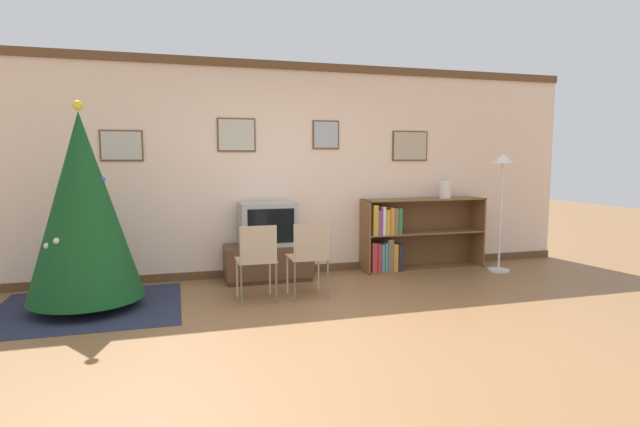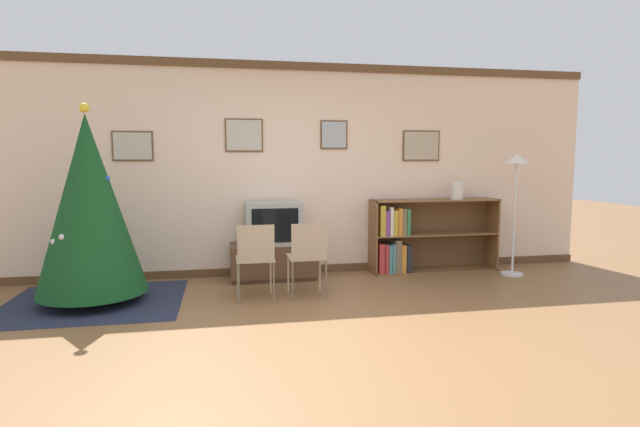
{
  "view_description": "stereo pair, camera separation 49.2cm",
  "coord_description": "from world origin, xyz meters",
  "px_view_note": "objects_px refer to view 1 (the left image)",
  "views": [
    {
      "loc": [
        -1.26,
        -3.84,
        1.5
      ],
      "look_at": [
        0.23,
        1.33,
        0.9
      ],
      "focal_mm": 28.0,
      "sensor_mm": 36.0,
      "label": 1
    },
    {
      "loc": [
        -0.78,
        -3.95,
        1.5
      ],
      "look_at": [
        0.23,
        1.33,
        0.9
      ],
      "focal_mm": 28.0,
      "sensor_mm": 36.0,
      "label": 2
    }
  ],
  "objects_px": {
    "television": "(268,224)",
    "vase": "(445,189)",
    "tv_console": "(268,262)",
    "standing_lamp": "(502,182)",
    "folding_chair_left": "(257,258)",
    "folding_chair_right": "(309,255)",
    "christmas_tree": "(83,207)",
    "bookshelf": "(403,236)"
  },
  "relations": [
    {
      "from": "bookshelf",
      "to": "folding_chair_left",
      "type": "bearing_deg",
      "value": -155.1
    },
    {
      "from": "folding_chair_right",
      "to": "vase",
      "type": "distance_m",
      "value": 2.45
    },
    {
      "from": "standing_lamp",
      "to": "folding_chair_right",
      "type": "bearing_deg",
      "value": -168.78
    },
    {
      "from": "tv_console",
      "to": "vase",
      "type": "xyz_separation_m",
      "value": [
        2.45,
        0.04,
        0.85
      ]
    },
    {
      "from": "vase",
      "to": "folding_chair_left",
      "type": "bearing_deg",
      "value": -160.68
    },
    {
      "from": "television",
      "to": "bookshelf",
      "type": "height_order",
      "value": "television"
    },
    {
      "from": "folding_chair_left",
      "to": "christmas_tree",
      "type": "bearing_deg",
      "value": 171.27
    },
    {
      "from": "christmas_tree",
      "to": "folding_chair_right",
      "type": "distance_m",
      "value": 2.31
    },
    {
      "from": "folding_chair_left",
      "to": "standing_lamp",
      "type": "bearing_deg",
      "value": 9.38
    },
    {
      "from": "tv_console",
      "to": "standing_lamp",
      "type": "xyz_separation_m",
      "value": [
        3.04,
        -0.37,
        0.97
      ]
    },
    {
      "from": "tv_console",
      "to": "folding_chair_right",
      "type": "bearing_deg",
      "value": -73.13
    },
    {
      "from": "bookshelf",
      "to": "television",
      "type": "bearing_deg",
      "value": -177.82
    },
    {
      "from": "bookshelf",
      "to": "tv_console",
      "type": "bearing_deg",
      "value": -177.9
    },
    {
      "from": "television",
      "to": "bookshelf",
      "type": "distance_m",
      "value": 1.87
    },
    {
      "from": "vase",
      "to": "standing_lamp",
      "type": "bearing_deg",
      "value": -34.51
    },
    {
      "from": "christmas_tree",
      "to": "tv_console",
      "type": "distance_m",
      "value": 2.21
    },
    {
      "from": "tv_console",
      "to": "television",
      "type": "height_order",
      "value": "television"
    },
    {
      "from": "standing_lamp",
      "to": "television",
      "type": "bearing_deg",
      "value": 173.08
    },
    {
      "from": "folding_chair_left",
      "to": "television",
      "type": "bearing_deg",
      "value": 73.09
    },
    {
      "from": "television",
      "to": "vase",
      "type": "bearing_deg",
      "value": 0.91
    },
    {
      "from": "standing_lamp",
      "to": "folding_chair_left",
      "type": "bearing_deg",
      "value": -170.62
    },
    {
      "from": "television",
      "to": "folding_chair_right",
      "type": "relative_size",
      "value": 0.83
    },
    {
      "from": "christmas_tree",
      "to": "vase",
      "type": "xyz_separation_m",
      "value": [
        4.39,
        0.7,
        0.05
      ]
    },
    {
      "from": "tv_console",
      "to": "vase",
      "type": "distance_m",
      "value": 2.59
    },
    {
      "from": "vase",
      "to": "standing_lamp",
      "type": "xyz_separation_m",
      "value": [
        0.59,
        -0.41,
        0.12
      ]
    },
    {
      "from": "folding_chair_left",
      "to": "vase",
      "type": "xyz_separation_m",
      "value": [
        2.73,
        0.96,
        0.6
      ]
    },
    {
      "from": "tv_console",
      "to": "folding_chair_left",
      "type": "bearing_deg",
      "value": -106.87
    },
    {
      "from": "television",
      "to": "standing_lamp",
      "type": "xyz_separation_m",
      "value": [
        3.04,
        -0.37,
        0.49
      ]
    },
    {
      "from": "bookshelf",
      "to": "standing_lamp",
      "type": "xyz_separation_m",
      "value": [
        1.19,
        -0.44,
        0.74
      ]
    },
    {
      "from": "folding_chair_right",
      "to": "standing_lamp",
      "type": "height_order",
      "value": "standing_lamp"
    },
    {
      "from": "tv_console",
      "to": "folding_chair_left",
      "type": "relative_size",
      "value": 1.29
    },
    {
      "from": "folding_chair_left",
      "to": "folding_chair_right",
      "type": "relative_size",
      "value": 1.0
    },
    {
      "from": "bookshelf",
      "to": "vase",
      "type": "relative_size",
      "value": 7.28
    },
    {
      "from": "christmas_tree",
      "to": "folding_chair_left",
      "type": "xyz_separation_m",
      "value": [
        1.67,
        -0.26,
        -0.55
      ]
    },
    {
      "from": "christmas_tree",
      "to": "television",
      "type": "distance_m",
      "value": 2.08
    },
    {
      "from": "vase",
      "to": "tv_console",
      "type": "bearing_deg",
      "value": -179.15
    },
    {
      "from": "christmas_tree",
      "to": "folding_chair_right",
      "type": "xyz_separation_m",
      "value": [
        2.23,
        -0.26,
        -0.55
      ]
    },
    {
      "from": "christmas_tree",
      "to": "bookshelf",
      "type": "relative_size",
      "value": 1.2
    },
    {
      "from": "vase",
      "to": "bookshelf",
      "type": "bearing_deg",
      "value": 176.99
    },
    {
      "from": "television",
      "to": "folding_chair_right",
      "type": "distance_m",
      "value": 0.99
    },
    {
      "from": "folding_chair_left",
      "to": "folding_chair_right",
      "type": "height_order",
      "value": "same"
    },
    {
      "from": "christmas_tree",
      "to": "tv_console",
      "type": "height_order",
      "value": "christmas_tree"
    }
  ]
}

